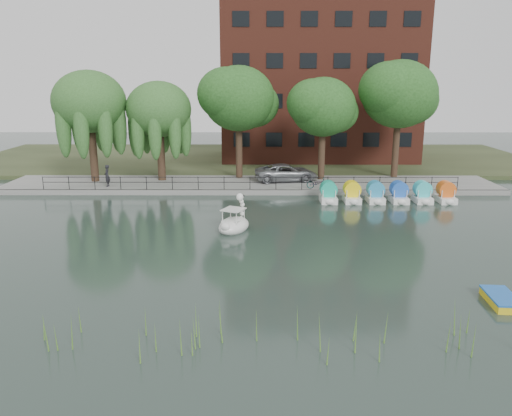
{
  "coord_description": "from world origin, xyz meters",
  "views": [
    {
      "loc": [
        0.61,
        -24.43,
        8.66
      ],
      "look_at": [
        0.5,
        4.0,
        1.3
      ],
      "focal_mm": 35.0,
      "sensor_mm": 36.0,
      "label": 1
    }
  ],
  "objects_px": {
    "minivan": "(286,171)",
    "bicycle": "(318,183)",
    "pedestrian": "(107,174)",
    "yellow_rowboat": "(501,299)",
    "swan_boat": "(234,223)"
  },
  "relations": [
    {
      "from": "minivan",
      "to": "swan_boat",
      "type": "bearing_deg",
      "value": 154.44
    },
    {
      "from": "minivan",
      "to": "yellow_rowboat",
      "type": "xyz_separation_m",
      "value": [
        7.33,
        -22.68,
        -1.02
      ]
    },
    {
      "from": "pedestrian",
      "to": "swan_boat",
      "type": "distance_m",
      "value": 14.91
    },
    {
      "from": "swan_boat",
      "to": "yellow_rowboat",
      "type": "xyz_separation_m",
      "value": [
        11.07,
        -9.92,
        -0.26
      ]
    },
    {
      "from": "minivan",
      "to": "pedestrian",
      "type": "relative_size",
      "value": 2.97
    },
    {
      "from": "minivan",
      "to": "swan_boat",
      "type": "xyz_separation_m",
      "value": [
        -3.73,
        -12.76,
        -0.76
      ]
    },
    {
      "from": "bicycle",
      "to": "yellow_rowboat",
      "type": "bearing_deg",
      "value": -151.57
    },
    {
      "from": "minivan",
      "to": "bicycle",
      "type": "bearing_deg",
      "value": -152.48
    },
    {
      "from": "minivan",
      "to": "yellow_rowboat",
      "type": "relative_size",
      "value": 2.8
    },
    {
      "from": "minivan",
      "to": "yellow_rowboat",
      "type": "distance_m",
      "value": 23.86
    },
    {
      "from": "pedestrian",
      "to": "swan_boat",
      "type": "xyz_separation_m",
      "value": [
        10.54,
        -10.51,
        -0.93
      ]
    },
    {
      "from": "minivan",
      "to": "pedestrian",
      "type": "distance_m",
      "value": 14.45
    },
    {
      "from": "swan_boat",
      "to": "yellow_rowboat",
      "type": "distance_m",
      "value": 14.87
    },
    {
      "from": "bicycle",
      "to": "swan_boat",
      "type": "relative_size",
      "value": 0.6
    },
    {
      "from": "pedestrian",
      "to": "minivan",
      "type": "bearing_deg",
      "value": 92.72
    }
  ]
}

